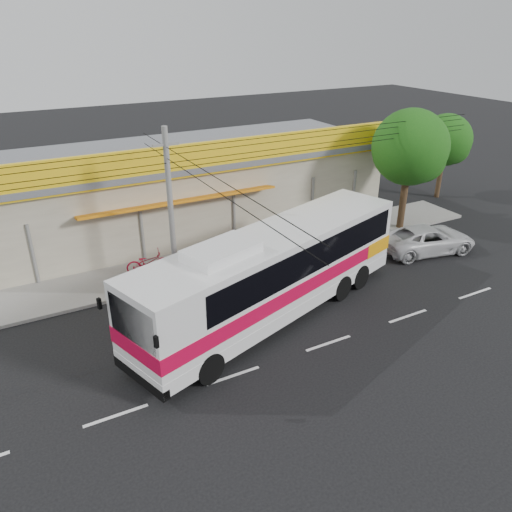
{
  "coord_description": "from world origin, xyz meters",
  "views": [
    {
      "loc": [
        -9.79,
        -14.89,
        11.02
      ],
      "look_at": [
        -0.67,
        2.0,
        1.92
      ],
      "focal_mm": 35.0,
      "sensor_mm": 36.0,
      "label": 1
    }
  ],
  "objects_px": {
    "tree_near": "(412,150)",
    "coach_bus": "(277,267)",
    "utility_pole": "(167,158)",
    "motorbike_red": "(148,262)",
    "tree_far": "(447,142)",
    "white_car": "(427,239)"
  },
  "relations": [
    {
      "from": "tree_near",
      "to": "coach_bus",
      "type": "bearing_deg",
      "value": -158.1
    },
    {
      "from": "coach_bus",
      "to": "utility_pole",
      "type": "relative_size",
      "value": 0.39
    },
    {
      "from": "motorbike_red",
      "to": "tree_far",
      "type": "relative_size",
      "value": 0.36
    },
    {
      "from": "coach_bus",
      "to": "motorbike_red",
      "type": "height_order",
      "value": "coach_bus"
    },
    {
      "from": "motorbike_red",
      "to": "tree_near",
      "type": "xyz_separation_m",
      "value": [
        14.7,
        -1.39,
        3.96
      ]
    },
    {
      "from": "utility_pole",
      "to": "white_car",
      "type": "bearing_deg",
      "value": -10.4
    },
    {
      "from": "coach_bus",
      "to": "tree_near",
      "type": "bearing_deg",
      "value": 3.9
    },
    {
      "from": "motorbike_red",
      "to": "utility_pole",
      "type": "bearing_deg",
      "value": -150.44
    },
    {
      "from": "white_car",
      "to": "tree_near",
      "type": "distance_m",
      "value": 5.01
    },
    {
      "from": "coach_bus",
      "to": "tree_far",
      "type": "bearing_deg",
      "value": 5.8
    },
    {
      "from": "white_car",
      "to": "utility_pole",
      "type": "bearing_deg",
      "value": 90.34
    },
    {
      "from": "coach_bus",
      "to": "white_car",
      "type": "height_order",
      "value": "coach_bus"
    },
    {
      "from": "coach_bus",
      "to": "utility_pole",
      "type": "distance_m",
      "value": 6.22
    },
    {
      "from": "coach_bus",
      "to": "tree_near",
      "type": "relative_size",
      "value": 1.94
    },
    {
      "from": "motorbike_red",
      "to": "utility_pole",
      "type": "distance_m",
      "value": 5.7
    },
    {
      "from": "white_car",
      "to": "utility_pole",
      "type": "height_order",
      "value": "utility_pole"
    },
    {
      "from": "motorbike_red",
      "to": "coach_bus",
      "type": "bearing_deg",
      "value": -138.57
    },
    {
      "from": "tree_far",
      "to": "motorbike_red",
      "type": "bearing_deg",
      "value": -174.98
    },
    {
      "from": "tree_near",
      "to": "utility_pole",
      "type": "bearing_deg",
      "value": -177.82
    },
    {
      "from": "tree_near",
      "to": "tree_far",
      "type": "relative_size",
      "value": 1.22
    },
    {
      "from": "tree_near",
      "to": "tree_far",
      "type": "height_order",
      "value": "tree_near"
    },
    {
      "from": "utility_pole",
      "to": "tree_far",
      "type": "relative_size",
      "value": 6.07
    }
  ]
}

